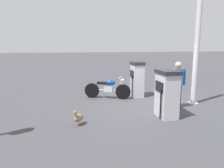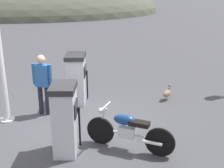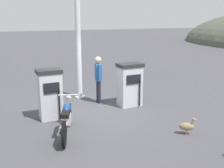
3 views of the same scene
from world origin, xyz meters
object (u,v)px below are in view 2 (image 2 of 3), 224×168
at_px(motorcycle_near_pump, 128,130).
at_px(attendant_person, 43,81).
at_px(fuel_pump_near, 65,119).
at_px(fuel_pump_far, 76,78).
at_px(wandering_duck, 167,93).

relative_size(motorcycle_near_pump, attendant_person, 1.10).
height_order(motorcycle_near_pump, attendant_person, attendant_person).
bearing_deg(attendant_person, motorcycle_near_pump, -41.34).
relative_size(fuel_pump_near, fuel_pump_far, 1.03).
bearing_deg(wandering_duck, fuel_pump_near, -133.80).
bearing_deg(fuel_pump_near, fuel_pump_far, 90.00).
xyz_separation_m(fuel_pump_far, motorcycle_near_pump, (1.34, -2.75, -0.30)).
height_order(fuel_pump_far, motorcycle_near_pump, fuel_pump_far).
distance_m(attendant_person, wandering_duck, 3.84).
xyz_separation_m(motorcycle_near_pump, wandering_duck, (1.47, 2.85, -0.24)).
distance_m(fuel_pump_near, wandering_duck, 4.10).
xyz_separation_m(fuel_pump_near, fuel_pump_far, (-0.00, 2.83, -0.02)).
bearing_deg(fuel_pump_near, attendant_person, 112.76).
relative_size(fuel_pump_far, wandering_duck, 3.12).
relative_size(fuel_pump_near, wandering_duck, 3.20).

